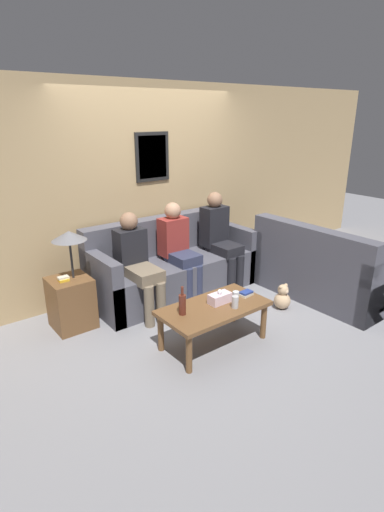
{
  "coord_description": "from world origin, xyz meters",
  "views": [
    {
      "loc": [
        -2.74,
        -3.44,
        2.22
      ],
      "look_at": [
        -0.2,
        -0.17,
        0.73
      ],
      "focal_mm": 28.0,
      "sensor_mm": 36.0,
      "label": 1
    }
  ],
  "objects_px": {
    "couch_main": "(173,267)",
    "drinking_glass": "(236,296)",
    "teddy_bear": "(282,298)",
    "person_left": "(137,261)",
    "wine_bottle": "(182,304)",
    "person_middle": "(179,247)",
    "person_right": "(220,236)",
    "couch_side": "(322,271)",
    "coffee_table": "(214,311)"
  },
  "relations": [
    {
      "from": "couch_main",
      "to": "person_right",
      "type": "bearing_deg",
      "value": -14.84
    },
    {
      "from": "wine_bottle",
      "to": "drinking_glass",
      "type": "bearing_deg",
      "value": -9.42
    },
    {
      "from": "coffee_table",
      "to": "person_left",
      "type": "relative_size",
      "value": 0.93
    },
    {
      "from": "coffee_table",
      "to": "couch_main",
      "type": "bearing_deg",
      "value": 72.53
    },
    {
      "from": "teddy_bear",
      "to": "drinking_glass",
      "type": "bearing_deg",
      "value": -171.83
    },
    {
      "from": "wine_bottle",
      "to": "person_middle",
      "type": "bearing_deg",
      "value": 55.49
    },
    {
      "from": "person_right",
      "to": "couch_side",
      "type": "bearing_deg",
      "value": -55.25
    },
    {
      "from": "person_right",
      "to": "person_left",
      "type": "bearing_deg",
      "value": -177.18
    },
    {
      "from": "couch_main",
      "to": "person_middle",
      "type": "relative_size",
      "value": 1.82
    },
    {
      "from": "drinking_glass",
      "to": "teddy_bear",
      "type": "xyz_separation_m",
      "value": [
        0.91,
        0.13,
        -0.34
      ]
    },
    {
      "from": "couch_main",
      "to": "couch_side",
      "type": "distance_m",
      "value": 1.89
    },
    {
      "from": "teddy_bear",
      "to": "person_right",
      "type": "bearing_deg",
      "value": 95.88
    },
    {
      "from": "couch_main",
      "to": "person_right",
      "type": "xyz_separation_m",
      "value": [
        0.65,
        -0.17,
        0.35
      ]
    },
    {
      "from": "person_left",
      "to": "person_right",
      "type": "distance_m",
      "value": 1.3
    },
    {
      "from": "wine_bottle",
      "to": "coffee_table",
      "type": "bearing_deg",
      "value": -9.08
    },
    {
      "from": "couch_side",
      "to": "couch_main",
      "type": "bearing_deg",
      "value": 48.11
    },
    {
      "from": "person_left",
      "to": "teddy_bear",
      "type": "bearing_deg",
      "value": -34.38
    },
    {
      "from": "coffee_table",
      "to": "person_left",
      "type": "bearing_deg",
      "value": 103.13
    },
    {
      "from": "drinking_glass",
      "to": "person_right",
      "type": "xyz_separation_m",
      "value": [
        0.8,
        1.16,
        0.21
      ]
    },
    {
      "from": "person_right",
      "to": "teddy_bear",
      "type": "xyz_separation_m",
      "value": [
        0.11,
        -1.02,
        -0.55
      ]
    },
    {
      "from": "couch_side",
      "to": "teddy_bear",
      "type": "relative_size",
      "value": 5.4
    },
    {
      "from": "drinking_glass",
      "to": "person_right",
      "type": "height_order",
      "value": "person_right"
    },
    {
      "from": "couch_main",
      "to": "drinking_glass",
      "type": "height_order",
      "value": "couch_main"
    },
    {
      "from": "person_right",
      "to": "teddy_bear",
      "type": "bearing_deg",
      "value": -84.12
    },
    {
      "from": "couch_main",
      "to": "person_right",
      "type": "distance_m",
      "value": 0.76
    },
    {
      "from": "person_left",
      "to": "person_right",
      "type": "xyz_separation_m",
      "value": [
        1.3,
        0.06,
        0.04
      ]
    },
    {
      "from": "couch_side",
      "to": "person_middle",
      "type": "xyz_separation_m",
      "value": [
        -1.41,
        1.12,
        0.32
      ]
    },
    {
      "from": "couch_main",
      "to": "wine_bottle",
      "type": "height_order",
      "value": "couch_main"
    },
    {
      "from": "drinking_glass",
      "to": "wine_bottle",
      "type": "bearing_deg",
      "value": 170.58
    },
    {
      "from": "person_middle",
      "to": "teddy_bear",
      "type": "bearing_deg",
      "value": -54.09
    },
    {
      "from": "wine_bottle",
      "to": "drinking_glass",
      "type": "xyz_separation_m",
      "value": [
        0.6,
        -0.1,
        -0.06
      ]
    },
    {
      "from": "couch_side",
      "to": "drinking_glass",
      "type": "xyz_separation_m",
      "value": [
        -1.56,
        -0.07,
        0.14
      ]
    },
    {
      "from": "teddy_bear",
      "to": "couch_main",
      "type": "bearing_deg",
      "value": 122.27
    },
    {
      "from": "person_right",
      "to": "teddy_bear",
      "type": "relative_size",
      "value": 4.02
    },
    {
      "from": "coffee_table",
      "to": "drinking_glass",
      "type": "height_order",
      "value": "drinking_glass"
    },
    {
      "from": "person_right",
      "to": "person_middle",
      "type": "bearing_deg",
      "value": 177.63
    },
    {
      "from": "drinking_glass",
      "to": "person_right",
      "type": "relative_size",
      "value": 0.08
    },
    {
      "from": "drinking_glass",
      "to": "person_left",
      "type": "height_order",
      "value": "person_left"
    },
    {
      "from": "person_middle",
      "to": "person_right",
      "type": "height_order",
      "value": "person_right"
    },
    {
      "from": "drinking_glass",
      "to": "couch_main",
      "type": "bearing_deg",
      "value": 83.42
    },
    {
      "from": "person_left",
      "to": "person_middle",
      "type": "distance_m",
      "value": 0.65
    },
    {
      "from": "couch_main",
      "to": "person_left",
      "type": "distance_m",
      "value": 0.76
    },
    {
      "from": "coffee_table",
      "to": "wine_bottle",
      "type": "height_order",
      "value": "wine_bottle"
    },
    {
      "from": "coffee_table",
      "to": "drinking_glass",
      "type": "relative_size",
      "value": 10.78
    },
    {
      "from": "person_middle",
      "to": "teddy_bear",
      "type": "xyz_separation_m",
      "value": [
        0.76,
        -1.05,
        -0.53
      ]
    },
    {
      "from": "wine_bottle",
      "to": "person_left",
      "type": "xyz_separation_m",
      "value": [
        0.1,
        0.99,
        0.12
      ]
    },
    {
      "from": "person_left",
      "to": "drinking_glass",
      "type": "bearing_deg",
      "value": -65.59
    },
    {
      "from": "couch_side",
      "to": "wine_bottle",
      "type": "xyz_separation_m",
      "value": [
        -2.16,
        0.03,
        0.19
      ]
    },
    {
      "from": "wine_bottle",
      "to": "teddy_bear",
      "type": "height_order",
      "value": "wine_bottle"
    },
    {
      "from": "person_left",
      "to": "person_right",
      "type": "bearing_deg",
      "value": 2.82
    }
  ]
}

